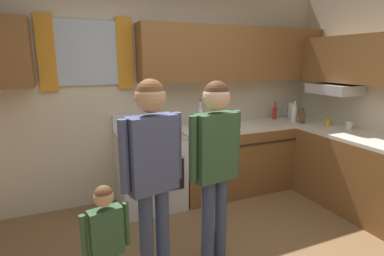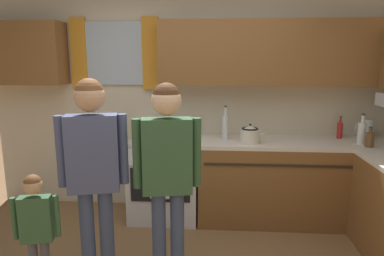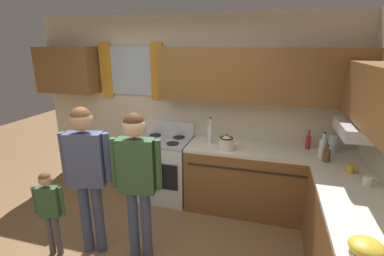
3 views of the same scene
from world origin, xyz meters
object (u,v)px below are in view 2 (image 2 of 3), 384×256
at_px(stove_oven, 165,176).
at_px(small_child, 36,223).
at_px(bottle_squat_brown, 370,139).
at_px(bottle_sauce_red, 340,130).
at_px(adult_holding_child, 93,161).
at_px(stovetop_kettle, 250,134).
at_px(water_pitcher, 367,129).
at_px(bottle_tall_clear, 225,126).
at_px(adult_in_plaid, 167,164).
at_px(bottle_milk_white, 362,132).

relative_size(stove_oven, small_child, 1.13).
relative_size(stove_oven, bottle_squat_brown, 5.37).
bearing_deg(bottle_sauce_red, adult_holding_child, -146.89).
relative_size(bottle_squat_brown, stovetop_kettle, 0.75).
relative_size(bottle_squat_brown, adult_holding_child, 0.13).
relative_size(stove_oven, adult_holding_child, 0.68).
distance_m(bottle_squat_brown, water_pitcher, 0.38).
bearing_deg(bottle_tall_clear, small_child, -132.32).
distance_m(bottle_tall_clear, stovetop_kettle, 0.31).
bearing_deg(adult_in_plaid, bottle_tall_clear, 70.69).
distance_m(stovetop_kettle, small_child, 2.13).
bearing_deg(bottle_squat_brown, small_child, -155.72).
xyz_separation_m(stove_oven, adult_in_plaid, (0.21, -1.26, 0.54)).
bearing_deg(bottle_squat_brown, adult_holding_child, -155.78).
bearing_deg(bottle_squat_brown, water_pitcher, 71.58).
height_order(bottle_squat_brown, water_pitcher, water_pitcher).
distance_m(bottle_sauce_red, bottle_milk_white, 0.29).
bearing_deg(adult_in_plaid, bottle_sauce_red, 39.80).
relative_size(bottle_tall_clear, water_pitcher, 1.67).
bearing_deg(small_child, bottle_milk_white, 26.71).
distance_m(stove_oven, small_child, 1.64).
xyz_separation_m(stove_oven, bottle_squat_brown, (2.08, -0.22, 0.51)).
distance_m(stovetop_kettle, water_pitcher, 1.32).
bearing_deg(bottle_tall_clear, water_pitcher, 4.37).
bearing_deg(adult_in_plaid, stovetop_kettle, 57.70).
height_order(stovetop_kettle, water_pitcher, water_pitcher).
bearing_deg(adult_holding_child, bottle_sauce_red, 33.11).
distance_m(stovetop_kettle, adult_in_plaid, 1.32).
xyz_separation_m(bottle_tall_clear, adult_in_plaid, (-0.45, -1.28, -0.04)).
bearing_deg(adult_in_plaid, water_pitcher, 35.16).
xyz_separation_m(bottle_sauce_red, adult_holding_child, (-2.25, -1.47, 0.03)).
xyz_separation_m(bottle_tall_clear, stovetop_kettle, (0.25, -0.17, -0.05)).
relative_size(bottle_tall_clear, small_child, 0.38).
height_order(bottle_squat_brown, adult_in_plaid, adult_in_plaid).
xyz_separation_m(water_pitcher, small_child, (-2.90, -1.61, -0.40)).
xyz_separation_m(bottle_sauce_red, water_pitcher, (0.28, -0.02, 0.02)).
height_order(adult_in_plaid, small_child, adult_in_plaid).
height_order(bottle_milk_white, adult_in_plaid, adult_in_plaid).
distance_m(bottle_milk_white, water_pitcher, 0.27).
relative_size(bottle_sauce_red, water_pitcher, 1.12).
bearing_deg(bottle_sauce_red, small_child, -148.02).
distance_m(adult_in_plaid, small_child, 1.02).
distance_m(bottle_tall_clear, bottle_sauce_red, 1.27).
bearing_deg(bottle_tall_clear, bottle_squat_brown, -9.66).
distance_m(bottle_squat_brown, adult_holding_child, 2.64).
height_order(stove_oven, water_pitcher, water_pitcher).
relative_size(bottle_tall_clear, adult_in_plaid, 0.23).
distance_m(bottle_tall_clear, water_pitcher, 1.54).
bearing_deg(stove_oven, adult_holding_child, -103.96).
relative_size(water_pitcher, small_child, 0.23).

